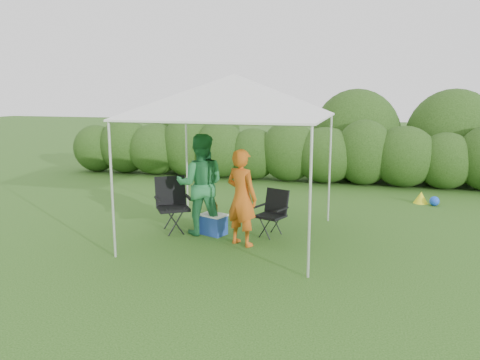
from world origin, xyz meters
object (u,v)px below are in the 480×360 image
(canopy, at_px, (234,96))
(woman, at_px, (201,184))
(man, at_px, (242,197))
(cooler, at_px, (213,224))
(chair_left, at_px, (172,201))
(chair_right, at_px, (273,210))

(canopy, xyz_separation_m, woman, (-0.64, 0.03, -1.56))
(man, distance_m, woman, 0.97)
(man, bearing_deg, cooler, -8.55)
(chair_left, height_order, cooler, chair_left)
(chair_left, xyz_separation_m, woman, (0.58, -0.03, 0.34))
(canopy, distance_m, man, 1.71)
(canopy, bearing_deg, woman, 177.12)
(chair_right, height_order, cooler, chair_right)
(canopy, distance_m, woman, 1.68)
(chair_right, distance_m, woman, 1.37)
(chair_right, bearing_deg, canopy, -133.94)
(chair_left, distance_m, cooler, 0.89)
(canopy, relative_size, chair_left, 3.11)
(cooler, bearing_deg, man, -12.85)
(canopy, xyz_separation_m, man, (0.23, -0.38, -1.65))
(woman, height_order, cooler, woman)
(chair_left, bearing_deg, man, -51.27)
(chair_left, xyz_separation_m, man, (1.45, -0.45, 0.25))
(chair_right, xyz_separation_m, woman, (-1.27, -0.26, 0.44))
(cooler, bearing_deg, canopy, 15.24)
(canopy, bearing_deg, cooler, 175.04)
(chair_right, relative_size, chair_left, 0.82)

